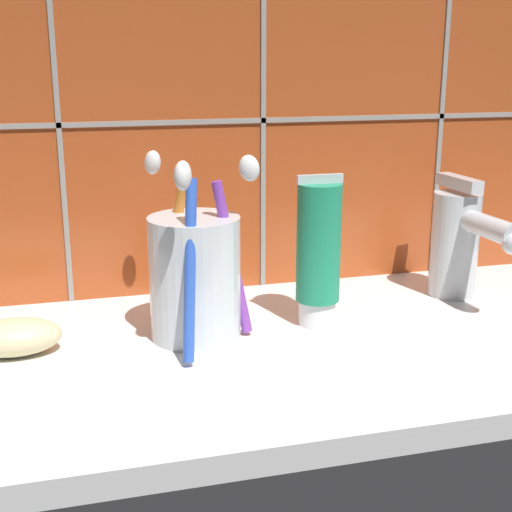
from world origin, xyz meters
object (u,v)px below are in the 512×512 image
toothbrush_cup (195,275)px  sink_faucet (460,240)px  toothpaste_tube (318,252)px  soap_bar (15,337)px

toothbrush_cup → sink_faucet: (27.26, 3.48, 0.35)cm
toothpaste_tube → soap_bar: bearing=-179.5°
toothpaste_tube → soap_bar: 26.66cm
toothbrush_cup → soap_bar: size_ratio=2.22×
toothbrush_cup → soap_bar: toothbrush_cup is taller
toothbrush_cup → soap_bar: 15.55cm
toothbrush_cup → sink_faucet: 27.48cm
soap_bar → toothpaste_tube: bearing=0.5°
toothbrush_cup → toothpaste_tube: bearing=0.2°
toothbrush_cup → sink_faucet: size_ratio=1.31×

